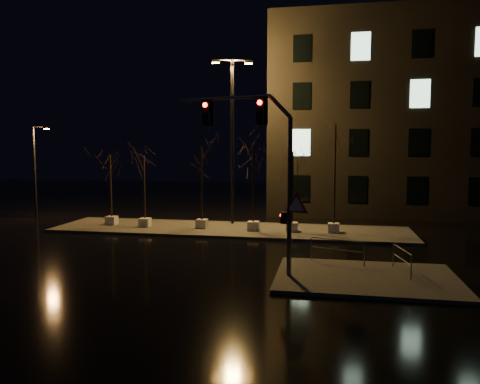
# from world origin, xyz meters

# --- Properties ---
(ground) EXTENTS (90.00, 90.00, 0.00)m
(ground) POSITION_xyz_m (0.00, 0.00, 0.00)
(ground) COLOR black
(ground) RESTS_ON ground
(median) EXTENTS (22.00, 5.00, 0.15)m
(median) POSITION_xyz_m (0.00, 6.00, 0.07)
(median) COLOR #403E39
(median) RESTS_ON ground
(sidewalk_corner) EXTENTS (7.00, 5.00, 0.15)m
(sidewalk_corner) POSITION_xyz_m (7.50, -3.50, 0.07)
(sidewalk_corner) COLOR #403E39
(sidewalk_corner) RESTS_ON ground
(building) EXTENTS (25.00, 12.00, 15.00)m
(building) POSITION_xyz_m (14.00, 18.00, 7.50)
(building) COLOR black
(building) RESTS_ON ground
(tree_0) EXTENTS (1.80, 1.80, 4.67)m
(tree_0) POSITION_xyz_m (-7.85, 5.97, 3.69)
(tree_0) COLOR silver
(tree_0) RESTS_ON median
(tree_1) EXTENTS (1.80, 1.80, 4.62)m
(tree_1) POSITION_xyz_m (-5.40, 5.59, 3.66)
(tree_1) COLOR silver
(tree_1) RESTS_ON median
(tree_2) EXTENTS (1.80, 1.80, 5.13)m
(tree_2) POSITION_xyz_m (-1.73, 5.80, 4.04)
(tree_2) COLOR silver
(tree_2) RESTS_ON median
(tree_3) EXTENTS (1.80, 1.80, 5.12)m
(tree_3) POSITION_xyz_m (1.55, 5.57, 4.03)
(tree_3) COLOR silver
(tree_3) RESTS_ON median
(tree_4) EXTENTS (1.80, 1.80, 4.90)m
(tree_4) POSITION_xyz_m (3.89, 5.66, 3.87)
(tree_4) COLOR silver
(tree_4) RESTS_ON median
(tree_5) EXTENTS (1.80, 1.80, 6.51)m
(tree_5) POSITION_xyz_m (6.33, 5.80, 5.09)
(tree_5) COLOR silver
(tree_5) RESTS_ON median
(traffic_signal_mast) EXTENTS (5.62, 1.65, 7.10)m
(traffic_signal_mast) POSITION_xyz_m (3.39, -3.59, 4.81)
(traffic_signal_mast) COLOR slate
(traffic_signal_mast) RESTS_ON sidewalk_corner
(streetlight_main) EXTENTS (2.61, 1.10, 10.63)m
(streetlight_main) POSITION_xyz_m (-0.21, 7.89, 6.28)
(streetlight_main) COLOR black
(streetlight_main) RESTS_ON median
(streetlight_far) EXTENTS (1.32, 0.31, 6.70)m
(streetlight_far) POSITION_xyz_m (-15.29, 9.08, 3.68)
(streetlight_far) COLOR black
(streetlight_far) RESTS_ON ground
(guard_rail_a) EXTENTS (2.31, 0.84, 1.05)m
(guard_rail_a) POSITION_xyz_m (6.40, -1.61, 0.84)
(guard_rail_a) COLOR slate
(guard_rail_a) RESTS_ON sidewalk_corner
(guard_rail_b) EXTENTS (0.45, 2.04, 0.99)m
(guard_rail_b) POSITION_xyz_m (8.92, -2.76, 0.79)
(guard_rail_b) COLOR slate
(guard_rail_b) RESTS_ON sidewalk_corner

